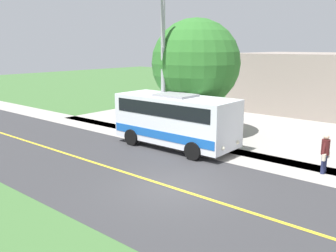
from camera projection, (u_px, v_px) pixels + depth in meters
The scene contains 8 objects.
ground_plane at pixel (171, 187), 13.84m from camera, with size 120.00×120.00×0.00m, color #3D6633.
road_surface at pixel (171, 187), 13.84m from camera, with size 8.00×100.00×0.01m, color #333335.
sidewalk at pixel (237, 156), 17.74m from camera, with size 2.40×100.00×0.01m, color #9E9991.
road_centre_line at pixel (171, 187), 13.84m from camera, with size 0.16×100.00×0.00m, color gold.
shuttle_bus_front at pixel (176, 118), 19.06m from camera, with size 2.79×6.84×2.89m.
pedestrian_with_bags at pixel (325, 152), 15.18m from camera, with size 0.72×0.34×1.73m.
street_light_pole at pixel (162, 64), 19.44m from camera, with size 1.97×0.24×8.01m.
tree_curbside at pixel (196, 63), 21.04m from camera, with size 5.23×5.23×6.98m.
Camera 1 is at (10.07, 8.20, 5.36)m, focal length 38.11 mm.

